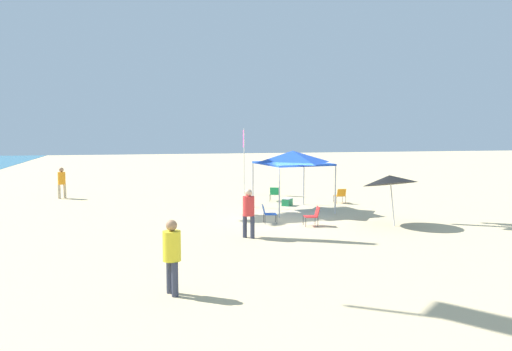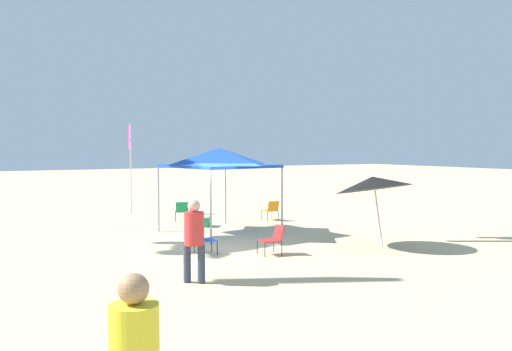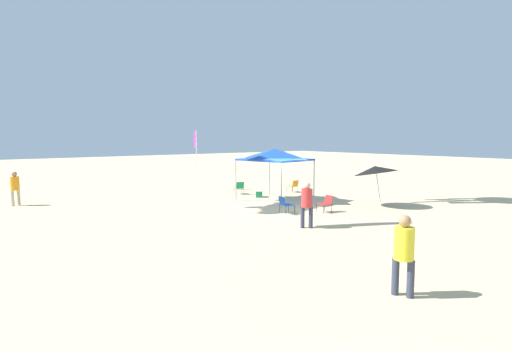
% 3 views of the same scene
% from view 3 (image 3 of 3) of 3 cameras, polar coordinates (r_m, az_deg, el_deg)
% --- Properties ---
extents(ground, '(120.00, 120.00, 0.10)m').
position_cam_3_polar(ground, '(21.06, 4.43, -4.65)').
color(ground, '#D6BC8C').
extents(canopy_tent, '(3.88, 3.54, 3.00)m').
position_cam_3_polar(canopy_tent, '(22.84, 2.70, 2.97)').
color(canopy_tent, '#B7B7BC').
rests_on(canopy_tent, ground).
extents(beach_umbrella, '(2.35, 2.31, 2.38)m').
position_cam_3_polar(beach_umbrella, '(21.93, 16.56, 0.80)').
color(beach_umbrella, silver).
rests_on(beach_umbrella, ground).
extents(folding_chair_facing_ocean, '(0.59, 0.67, 0.82)m').
position_cam_3_polar(folding_chair_facing_ocean, '(19.88, 9.89, -3.79)').
color(folding_chair_facing_ocean, black).
rests_on(folding_chair_facing_ocean, ground).
extents(folding_chair_right_of_tent, '(0.60, 0.68, 0.82)m').
position_cam_3_polar(folding_chair_right_of_tent, '(19.36, 4.16, -3.97)').
color(folding_chair_right_of_tent, black).
rests_on(folding_chair_right_of_tent, ground).
extents(folding_chair_near_cooler, '(0.76, 0.70, 0.82)m').
position_cam_3_polar(folding_chair_near_cooler, '(25.65, -2.36, -1.63)').
color(folding_chair_near_cooler, black).
rests_on(folding_chair_near_cooler, ground).
extents(folding_chair_left_of_tent, '(0.63, 0.55, 0.82)m').
position_cam_3_polar(folding_chair_left_of_tent, '(26.66, 5.35, -1.38)').
color(folding_chair_left_of_tent, black).
rests_on(folding_chair_left_of_tent, ground).
extents(cooler_box, '(0.74, 0.71, 0.40)m').
position_cam_3_polar(cooler_box, '(24.50, 0.44, -2.60)').
color(cooler_box, '#1E8C4C').
rests_on(cooler_box, ground).
extents(banner_flag, '(0.36, 0.06, 4.10)m').
position_cam_3_polar(banner_flag, '(27.96, -8.48, 2.99)').
color(banner_flag, silver).
rests_on(banner_flag, ground).
extents(person_beachcomber, '(0.49, 0.45, 1.90)m').
position_cam_3_polar(person_beachcomber, '(9.90, 20.24, -9.73)').
color(person_beachcomber, '#33384C').
rests_on(person_beachcomber, ground).
extents(person_by_tent, '(0.43, 0.46, 1.83)m').
position_cam_3_polar(person_by_tent, '(24.89, -31.00, -1.24)').
color(person_by_tent, '#C6B28C').
rests_on(person_by_tent, ground).
extents(person_watching_sky, '(0.44, 0.44, 1.86)m').
position_cam_3_polar(person_watching_sky, '(16.25, 7.22, -3.62)').
color(person_watching_sky, '#33384C').
rests_on(person_watching_sky, ground).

